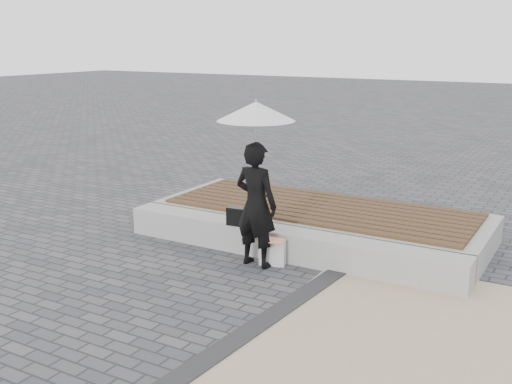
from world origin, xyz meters
TOP-DOWN VIEW (x-y plane):
  - ground at (0.00, 0.00)m, footprint 80.00×80.00m
  - edging_band at (0.75, -0.50)m, footprint 0.61×5.20m
  - seating_ledge at (0.00, 1.60)m, footprint 5.00×0.45m
  - timber_platform at (0.00, 2.80)m, footprint 5.00×2.00m
  - timber_decking at (0.00, 2.80)m, footprint 4.60×1.80m
  - woman at (-0.18, 1.14)m, footprint 0.64×0.44m
  - parasol at (-0.18, 1.14)m, footprint 0.99×0.99m
  - handbag at (-0.61, 1.44)m, footprint 0.37×0.16m
  - canvas_tote at (0.01, 1.25)m, footprint 0.36×0.22m
  - magazine at (0.01, 1.20)m, footprint 0.39×0.33m

SIDE VIEW (x-z plane):
  - ground at x=0.00m, z-range 0.00..0.00m
  - edging_band at x=0.75m, z-range 0.00..0.04m
  - canvas_tote at x=0.01m, z-range 0.00..0.36m
  - seating_ledge at x=0.00m, z-range 0.00..0.40m
  - timber_platform at x=0.00m, z-range 0.00..0.40m
  - magazine at x=0.01m, z-range 0.36..0.37m
  - timber_decking at x=0.00m, z-range 0.40..0.44m
  - handbag at x=-0.61m, z-range 0.40..0.66m
  - woman at x=-0.18m, z-range 0.00..1.66m
  - parasol at x=-0.18m, z-range 1.41..2.68m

